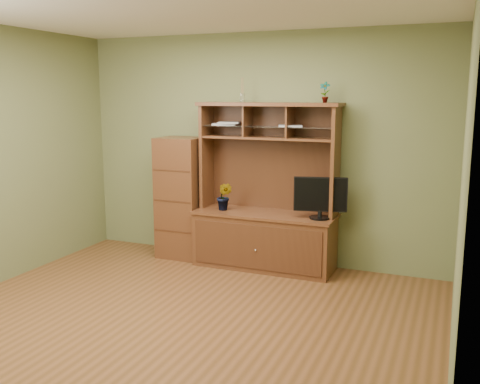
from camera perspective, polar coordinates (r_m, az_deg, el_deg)
The scene contains 8 objects.
room at distance 4.57m, azimuth -6.81°, elevation 2.26°, with size 4.54×4.04×2.74m.
media_hutch at distance 6.20m, azimuth 2.72°, elevation -3.32°, with size 1.66×0.61×1.90m.
monitor at distance 5.86m, azimuth 8.56°, elevation -0.53°, with size 0.57×0.22×0.46m.
orchid_plant at distance 6.24m, azimuth -1.68°, elevation -0.48°, with size 0.18×0.15×0.33m, color #20501B.
top_plant at distance 5.92m, azimuth 9.03°, elevation 10.48°, with size 0.12×0.08×0.23m, color #2C6824.
reed_diffuser at distance 6.21m, azimuth 0.25°, elevation 10.56°, with size 0.06×0.06×0.28m.
magazines at distance 6.20m, azimuth 0.68°, elevation 7.24°, with size 1.13×0.29×0.04m.
side_cabinet at distance 6.61m, azimuth -6.24°, elevation -0.59°, with size 0.53×0.48×1.48m.
Camera 1 is at (2.21, -3.95, 1.99)m, focal length 40.00 mm.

